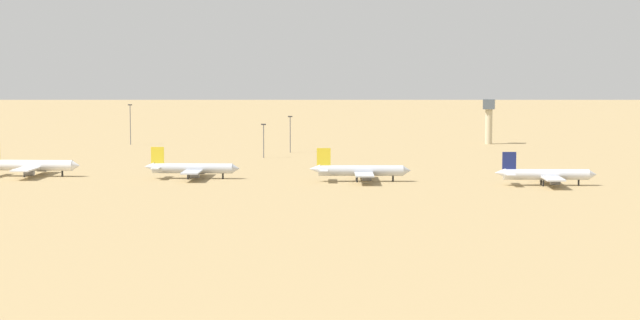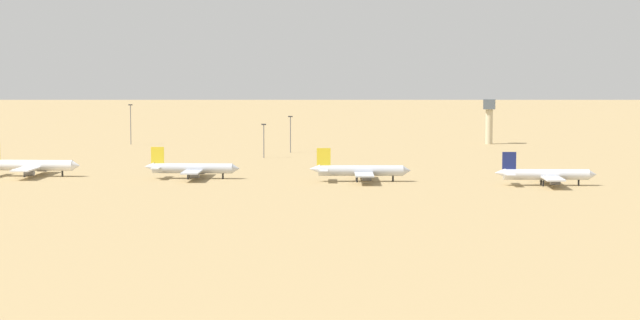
% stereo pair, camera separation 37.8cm
% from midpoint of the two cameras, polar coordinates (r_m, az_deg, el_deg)
% --- Properties ---
extents(ground, '(4000.00, 4000.00, 0.00)m').
position_cam_midpoint_polar(ground, '(354.45, 2.10, -1.13)').
color(ground, tan).
extents(ridge_far_west, '(303.21, 285.28, 96.61)m').
position_cam_midpoint_polar(ridge_far_west, '(1484.87, -13.99, 5.49)').
color(ridge_far_west, gray).
rests_on(ridge_far_west, ground).
extents(ridge_west, '(315.24, 270.67, 83.63)m').
position_cam_midpoint_polar(ridge_west, '(1308.78, -0.97, 5.41)').
color(ridge_west, slate).
rests_on(ridge_west, ground).
extents(ridge_center, '(377.23, 369.96, 60.51)m').
position_cam_midpoint_polar(ridge_center, '(1382.83, 14.62, 4.75)').
color(ridge_center, gray).
rests_on(ridge_center, ground).
extents(parked_jet_yellow_0, '(33.73, 28.60, 11.14)m').
position_cam_midpoint_polar(parked_jet_yellow_0, '(383.23, -14.43, -0.26)').
color(parked_jet_yellow_0, white).
rests_on(parked_jet_yellow_0, ground).
extents(parked_jet_yellow_1, '(30.95, 26.30, 10.23)m').
position_cam_midpoint_polar(parked_jet_yellow_1, '(366.65, -6.50, -0.42)').
color(parked_jet_yellow_1, silver).
rests_on(parked_jet_yellow_1, ground).
extents(parked_jet_yellow_2, '(31.91, 27.25, 10.58)m').
position_cam_midpoint_polar(parked_jet_yellow_2, '(356.31, 1.98, -0.54)').
color(parked_jet_yellow_2, silver).
rests_on(parked_jet_yellow_2, ground).
extents(parked_jet_navy_3, '(31.06, 26.46, 10.28)m').
position_cam_midpoint_polar(parked_jet_navy_3, '(352.08, 11.22, -0.72)').
color(parked_jet_navy_3, silver).
rests_on(parked_jet_navy_3, ground).
extents(control_tower, '(5.20, 5.20, 20.01)m').
position_cam_midpoint_polar(control_tower, '(511.07, 8.46, 2.15)').
color(control_tower, '#C6B793').
rests_on(control_tower, ground).
extents(light_pole_west, '(1.80, 0.50, 17.90)m').
position_cam_midpoint_polar(light_pole_west, '(509.24, -9.53, 1.91)').
color(light_pole_west, '#59595E').
rests_on(light_pole_west, ground).
extents(light_pole_mid, '(1.80, 0.50, 13.25)m').
position_cam_midpoint_polar(light_pole_mid, '(437.90, -2.87, 1.12)').
color(light_pole_mid, '#59595E').
rests_on(light_pole_mid, ground).
extents(light_pole_east, '(1.80, 0.50, 14.97)m').
position_cam_midpoint_polar(light_pole_east, '(461.42, -1.53, 1.45)').
color(light_pole_east, '#59595E').
rests_on(light_pole_east, ground).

